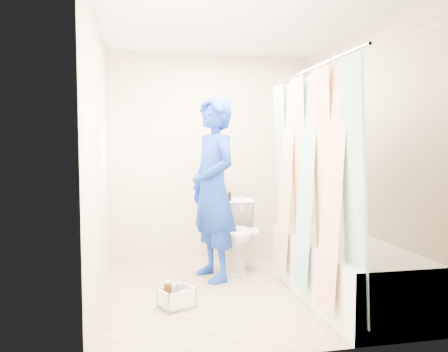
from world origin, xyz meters
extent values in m
plane|color=tan|center=(0.00, 0.00, 0.00)|extent=(2.60, 2.60, 0.00)
cube|color=silver|center=(0.00, 0.00, 2.40)|extent=(2.40, 2.60, 0.02)
cube|color=beige|center=(0.00, 1.30, 1.20)|extent=(2.40, 0.02, 2.40)
cube|color=beige|center=(0.00, -1.30, 1.20)|extent=(2.40, 0.02, 2.40)
cube|color=beige|center=(-1.20, 0.00, 1.20)|extent=(0.02, 2.60, 2.40)
cube|color=beige|center=(1.20, 0.00, 1.20)|extent=(0.02, 2.60, 2.40)
cube|color=white|center=(0.85, -0.43, 0.25)|extent=(0.70, 1.75, 0.50)
cube|color=white|center=(0.85, -0.43, 0.46)|extent=(0.58, 1.63, 0.06)
cylinder|color=silver|center=(0.52, -0.43, 1.95)|extent=(0.02, 1.90, 0.02)
cube|color=white|center=(0.52, -0.43, 1.02)|extent=(0.06, 1.75, 1.80)
imported|color=white|center=(0.17, 0.69, 0.37)|extent=(0.56, 0.79, 0.74)
cube|color=white|center=(0.14, 0.57, 0.43)|extent=(0.48, 0.29, 0.03)
cylinder|color=black|center=(0.13, 0.89, 0.71)|extent=(0.04, 0.04, 0.22)
cylinder|color=#C58B17|center=(0.13, 0.89, 0.82)|extent=(0.06, 0.06, 0.03)
cylinder|color=white|center=(0.27, 0.86, 0.69)|extent=(0.03, 0.03, 0.18)
imported|color=navy|center=(-0.14, 0.38, 0.90)|extent=(0.61, 0.75, 1.80)
cube|color=white|center=(-0.58, -0.34, 0.01)|extent=(0.33, 0.30, 0.03)
cube|color=white|center=(-0.69, -0.39, 0.08)|extent=(0.10, 0.20, 0.16)
cube|color=white|center=(-0.46, -0.29, 0.08)|extent=(0.10, 0.20, 0.16)
cube|color=white|center=(-0.54, -0.43, 0.08)|extent=(0.25, 0.12, 0.16)
cube|color=white|center=(-0.62, -0.25, 0.08)|extent=(0.25, 0.12, 0.16)
cylinder|color=#3E1D0C|center=(-0.65, -0.34, 0.11)|extent=(0.06, 0.06, 0.18)
cylinder|color=white|center=(-0.55, -0.28, 0.11)|extent=(0.06, 0.06, 0.16)
cylinder|color=#FFEDC7|center=(-0.54, -0.38, 0.08)|extent=(0.04, 0.04, 0.11)
cylinder|color=#3E1D0C|center=(-0.61, -0.42, 0.05)|extent=(0.05, 0.05, 0.05)
cylinder|color=gold|center=(-0.61, -0.42, 0.08)|extent=(0.05, 0.05, 0.01)
imported|color=white|center=(-0.49, -0.34, 0.11)|extent=(0.11, 0.11, 0.17)
camera|label=1|loc=(-0.89, -3.85, 1.33)|focal=35.00mm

